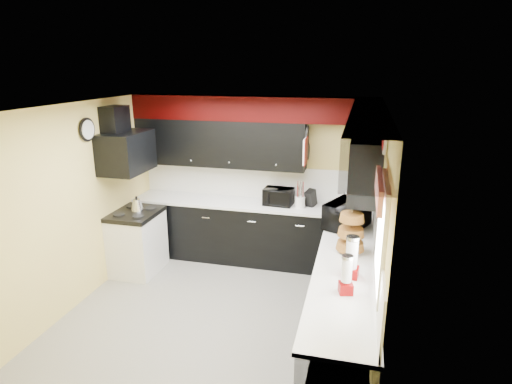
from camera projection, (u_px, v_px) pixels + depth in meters
The scene contains 35 objects.
ground at pixel (220, 311), 5.30m from camera, with size 3.60×3.60×0.00m, color gray.
wall_back at pixel (255, 178), 6.61m from camera, with size 3.60×0.06×2.50m, color #E0C666.
wall_right at pixel (378, 230), 4.52m from camera, with size 0.06×3.60×2.50m, color #E0C666.
wall_left at pixel (81, 204), 5.36m from camera, with size 0.06×3.60×2.50m, color #E0C666.
ceiling at pixel (214, 106), 4.58m from camera, with size 3.60×3.60×0.06m, color white.
cab_back at pixel (250, 233), 6.56m from camera, with size 3.60×0.60×0.90m, color black.
cab_right at pixel (344, 307), 4.54m from camera, with size 0.60×3.00×0.90m, color black.
counter_back at pixel (250, 204), 6.43m from camera, with size 3.62×0.64×0.04m, color white.
counter_right at pixel (346, 267), 4.41m from camera, with size 0.64×3.02×0.04m, color white.
splash_back at pixel (255, 181), 6.62m from camera, with size 3.60×0.02×0.50m, color white.
splash_right at pixel (377, 235), 4.54m from camera, with size 0.02×3.60×0.50m, color white.
upper_back at pixel (220, 143), 6.41m from camera, with size 2.60×0.35×0.70m, color black.
upper_right at pixel (365, 160), 5.24m from camera, with size 0.35×1.80×0.70m, color black.
soffit_back at pixel (252, 108), 6.14m from camera, with size 3.60×0.36×0.35m, color black.
soffit_right at pixel (368, 130), 4.09m from camera, with size 0.36×3.24×0.35m, color black.
stove at pixel (138, 243), 6.22m from camera, with size 0.60×0.75×0.86m, color white.
cooktop at pixel (135, 214), 6.09m from camera, with size 0.62×0.77×0.06m, color black.
hood at pixel (127, 152), 5.85m from camera, with size 0.50×0.78×0.55m, color black.
hood_duct at pixel (115, 121), 5.75m from camera, with size 0.24×0.40×0.40m, color black.
window at pixel (382, 235), 3.60m from camera, with size 0.03×0.86×0.96m, color white, non-canonical shape.
valance at pixel (379, 189), 3.50m from camera, with size 0.04×0.88×0.20m, color red.
pan_top at pixel (307, 134), 5.98m from camera, with size 0.03×0.22×0.40m, color black, non-canonical shape.
pan_mid at pixel (305, 153), 5.93m from camera, with size 0.03×0.28×0.46m, color black, non-canonical shape.
pan_low at pixel (308, 152), 6.18m from camera, with size 0.03×0.24×0.42m, color black, non-canonical shape.
cut_board at pixel (305, 151), 5.80m from camera, with size 0.03×0.26×0.35m, color white.
baskets at pixel (351, 232), 4.65m from camera, with size 0.27×0.27×0.50m, color brown, non-canonical shape.
clock at pixel (87, 130), 5.33m from camera, with size 0.03×0.30×0.30m, color black, non-canonical shape.
deco_plate at pixel (385, 142), 3.92m from camera, with size 0.03×0.24×0.24m, color white, non-canonical shape.
toaster_oven at pixel (278, 197), 6.29m from camera, with size 0.42×0.35×0.24m, color black.
microwave at pixel (347, 215), 5.40m from camera, with size 0.60×0.41×0.33m, color black.
utensil_crock at pixel (300, 202), 6.18m from camera, with size 0.15×0.15×0.16m, color white.
knife_block at pixel (311, 198), 6.21m from camera, with size 0.11×0.16×0.25m, color black.
kettle at pixel (137, 205), 6.13m from camera, with size 0.18×0.18×0.16m, color #B2B3B8, non-canonical shape.
dispenser_a at pixel (352, 258), 4.12m from camera, with size 0.15×0.15×0.40m, color #5E130D, non-canonical shape.
dispenser_b at pixel (346, 277), 3.83m from camera, with size 0.12×0.12×0.33m, color #710501, non-canonical shape.
Camera 1 is at (1.56, -4.41, 2.93)m, focal length 30.00 mm.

